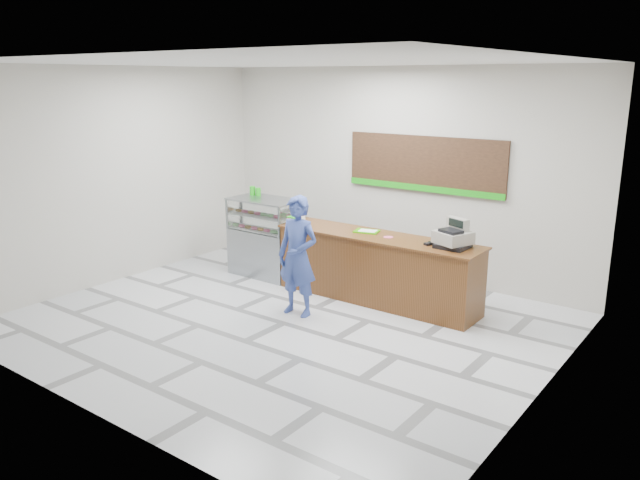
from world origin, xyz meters
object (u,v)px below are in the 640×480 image
Objects in this scene: serving_tray at (367,231)px; display_case at (266,236)px; sales_counter at (377,268)px; cash_register at (454,237)px; customer at (298,256)px.

display_case is at bearing 167.59° from serving_tray.
display_case is (-2.22, -0.00, 0.16)m from sales_counter.
display_case is 3.17× the size of serving_tray.
cash_register is at bearing 0.75° from display_case.
serving_tray is at bearing 2.66° from display_case.
sales_counter is 1.89× the size of customer.
display_case is 2.38× the size of cash_register.
cash_register is (1.20, 0.04, 0.66)m from sales_counter.
customer is (-0.37, -1.23, -0.18)m from serving_tray.
sales_counter is 5.84× the size of cash_register.
cash_register is 0.32× the size of customer.
sales_counter is at bearing -156.76° from cash_register.
customer is at bearing -35.30° from display_case.
serving_tray is at bearing 159.73° from sales_counter.
sales_counter is 1.34m from customer.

